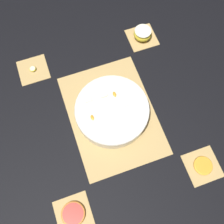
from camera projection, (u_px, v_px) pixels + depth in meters
ground_plane at (112, 115)px, 1.12m from camera, size 6.00×6.00×0.00m
bamboo_mat_center at (112, 114)px, 1.11m from camera, size 0.49×0.35×0.01m
coaster_mat_near_left at (33, 70)px, 1.19m from camera, size 0.13×0.13×0.01m
coaster_mat_near_right at (74, 214)px, 0.97m from camera, size 0.13×0.13×0.01m
coaster_mat_far_left at (142, 37)px, 1.25m from camera, size 0.13×0.13×0.01m
coaster_mat_far_right at (202, 166)px, 1.04m from camera, size 0.13×0.13×0.01m
fruit_salad_bowl at (112, 111)px, 1.07m from camera, size 0.30×0.30×0.07m
apple_half at (143, 34)px, 1.23m from camera, size 0.08×0.08×0.05m
orange_slice_whole at (203, 166)px, 1.03m from camera, size 0.08×0.08×0.01m
banana_coin_single at (33, 69)px, 1.18m from camera, size 0.03×0.03×0.01m
grapefruit_slice at (73, 214)px, 0.97m from camera, size 0.09×0.09×0.01m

